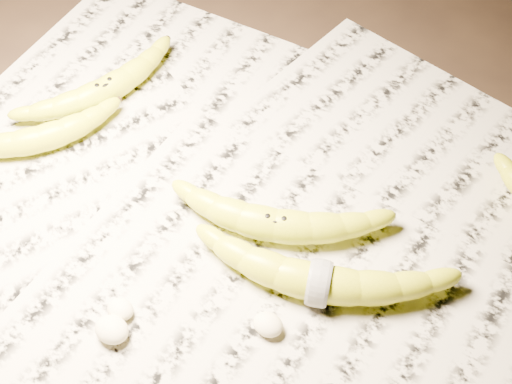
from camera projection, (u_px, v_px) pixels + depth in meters
The scene contains 10 objects.
ground at pixel (248, 258), 0.77m from camera, with size 3.00×3.00×0.00m, color black.
newspaper_patch at pixel (247, 237), 0.78m from camera, with size 0.90×0.70×0.01m, color beige.
banana_left_a at pixel (104, 88), 0.89m from camera, with size 0.20×0.06×0.03m, color yellow, non-canonical shape.
banana_left_b at pixel (39, 137), 0.84m from camera, with size 0.17×0.05×0.03m, color yellow, non-canonical shape.
banana_center at pixel (276, 223), 0.76m from camera, with size 0.21×0.06×0.04m, color yellow, non-canonical shape.
banana_taped at pixel (319, 281), 0.72m from camera, with size 0.24×0.06×0.04m, color yellow, non-canonical shape.
measuring_tape at pixel (319, 281), 0.72m from camera, with size 0.05×0.05×0.00m, color white.
flesh_chunk_a at pixel (111, 328), 0.70m from camera, with size 0.04×0.03×0.02m, color beige.
flesh_chunk_b at pixel (120, 308), 0.71m from camera, with size 0.03×0.02×0.02m, color beige.
flesh_chunk_c at pixel (268, 323), 0.70m from camera, with size 0.03×0.03×0.02m, color beige.
Camera 1 is at (0.22, -0.34, 0.66)m, focal length 50.00 mm.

